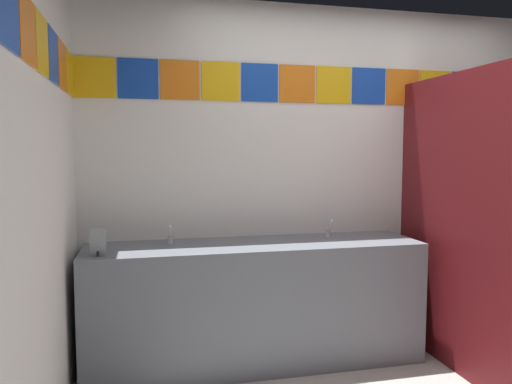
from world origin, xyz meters
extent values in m
cube|color=white|center=(0.00, 1.48, 1.26)|extent=(3.97, 0.08, 2.52)
cube|color=yellow|center=(-1.84, 1.43, 1.95)|extent=(0.27, 0.01, 0.27)
cube|color=#1947B7|center=(-1.56, 1.43, 1.95)|extent=(0.27, 0.01, 0.27)
cube|color=orange|center=(-1.28, 1.43, 1.95)|extent=(0.27, 0.01, 0.27)
cube|color=yellow|center=(-0.99, 1.43, 1.95)|extent=(0.27, 0.01, 0.27)
cube|color=#1947B7|center=(-0.71, 1.43, 1.95)|extent=(0.27, 0.01, 0.27)
cube|color=orange|center=(-0.43, 1.43, 1.95)|extent=(0.27, 0.01, 0.27)
cube|color=yellow|center=(-0.14, 1.43, 1.95)|extent=(0.27, 0.01, 0.27)
cube|color=#1947B7|center=(0.14, 1.43, 1.95)|extent=(0.27, 0.01, 0.27)
cube|color=orange|center=(0.43, 1.43, 1.95)|extent=(0.27, 0.01, 0.27)
cube|color=yellow|center=(0.71, 1.43, 1.95)|extent=(0.27, 0.01, 0.27)
cube|color=#1947B7|center=(0.99, 1.43, 1.95)|extent=(0.27, 0.01, 0.27)
cube|color=orange|center=(1.28, 1.43, 1.95)|extent=(0.27, 0.01, 0.27)
cube|color=white|center=(-2.03, 0.00, 1.26)|extent=(0.08, 2.87, 2.52)
cube|color=#1947B7|center=(-1.98, -0.14, 1.95)|extent=(0.01, 0.27, 0.27)
cube|color=orange|center=(-1.98, 0.14, 1.95)|extent=(0.01, 0.27, 0.27)
cube|color=yellow|center=(-1.98, 0.43, 1.95)|extent=(0.01, 0.27, 0.27)
cube|color=#1947B7|center=(-1.98, 0.72, 1.95)|extent=(0.01, 0.27, 0.27)
cube|color=orange|center=(-1.98, 1.01, 1.95)|extent=(0.01, 0.27, 0.27)
cube|color=yellow|center=(-1.98, 1.29, 1.95)|extent=(0.01, 0.27, 0.27)
cube|color=slate|center=(-0.80, 1.15, 0.42)|extent=(2.26, 0.57, 0.83)
cube|color=slate|center=(-0.80, 1.42, 0.79)|extent=(2.26, 0.03, 0.08)
cylinder|color=white|center=(-1.37, 1.12, 0.78)|extent=(0.34, 0.34, 0.10)
cylinder|color=white|center=(-0.24, 1.12, 0.78)|extent=(0.34, 0.34, 0.10)
cylinder|color=silver|center=(-1.37, 1.26, 0.86)|extent=(0.04, 0.04, 0.05)
cylinder|color=silver|center=(-1.37, 1.21, 0.93)|extent=(0.02, 0.06, 0.09)
cylinder|color=silver|center=(-0.24, 1.26, 0.86)|extent=(0.04, 0.04, 0.05)
cylinder|color=silver|center=(-0.24, 1.21, 0.93)|extent=(0.02, 0.06, 0.09)
cube|color=gray|center=(-1.81, 0.99, 0.91)|extent=(0.09, 0.07, 0.16)
cylinder|color=black|center=(-1.81, 0.94, 0.85)|extent=(0.02, 0.02, 0.03)
cube|color=maroon|center=(0.46, 0.77, 0.98)|extent=(0.04, 1.33, 1.97)
cylinder|color=white|center=(1.02, 0.92, 0.20)|extent=(0.38, 0.38, 0.40)
torus|color=white|center=(1.02, 0.92, 0.42)|extent=(0.39, 0.39, 0.05)
cube|color=white|center=(1.02, 1.13, 0.57)|extent=(0.34, 0.17, 0.34)
camera|label=1|loc=(-1.53, -2.01, 1.46)|focal=34.04mm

